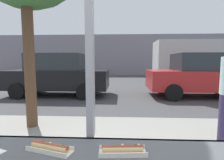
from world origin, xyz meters
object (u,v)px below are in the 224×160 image
(box_truck, at_px, (204,60))
(parked_car_black, at_px, (58,75))
(hotdog_tray_far, at_px, (123,150))
(parked_car_red, at_px, (200,75))
(hotdog_tray_near, at_px, (50,147))

(box_truck, bearing_deg, parked_car_black, -149.20)
(hotdog_tray_far, distance_m, box_truck, 12.96)
(parked_car_red, bearing_deg, hotdog_tray_far, -116.75)
(hotdog_tray_far, xyz_separation_m, parked_car_black, (-2.74, 6.55, -0.06))
(hotdog_tray_far, distance_m, parked_car_black, 7.10)
(box_truck, bearing_deg, hotdog_tray_far, -116.31)
(hotdog_tray_near, height_order, parked_car_red, parked_car_red)
(hotdog_tray_far, height_order, parked_car_black, parked_car_black)
(hotdog_tray_far, relative_size, box_truck, 0.04)
(hotdog_tray_near, relative_size, parked_car_red, 0.07)
(hotdog_tray_far, xyz_separation_m, box_truck, (5.74, 11.60, 0.62))
(hotdog_tray_far, height_order, box_truck, box_truck)
(hotdog_tray_near, relative_size, hotdog_tray_far, 1.05)
(parked_car_black, distance_m, parked_car_red, 6.04)
(parked_car_black, bearing_deg, parked_car_red, 0.00)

